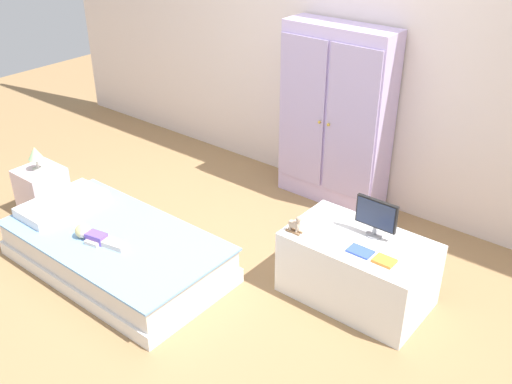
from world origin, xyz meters
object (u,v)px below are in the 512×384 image
tv_monitor (376,216)px  book_blue (360,251)px  bed (117,251)px  nightstand (43,191)px  rocking_horse_toy (295,225)px  tv_stand (357,269)px  book_orange (384,261)px  doll (91,235)px  table_lamp (35,154)px  wardrobe (335,117)px

tv_monitor → book_blue: (0.03, -0.21, -0.13)m
bed → nightstand: (-1.02, 0.12, 0.06)m
rocking_horse_toy → book_blue: bearing=8.8°
tv_stand → book_orange: size_ratio=7.25×
doll → table_lamp: (-0.95, 0.25, 0.20)m
wardrobe → book_blue: (0.88, -1.11, -0.27)m
nightstand → book_orange: size_ratio=3.09×
wardrobe → rocking_horse_toy: 1.28m
wardrobe → bed: bearing=-109.1°
bed → table_lamp: table_lamp is taller
rocking_horse_toy → book_orange: bearing=6.5°
book_blue → doll: bearing=-154.2°
bed → book_blue: 1.63m
wardrobe → tv_stand: (0.81, -0.99, -0.49)m
doll → tv_monitor: tv_monitor is taller
bed → tv_stand: size_ratio=1.75×
doll → rocking_horse_toy: (1.13, 0.68, 0.19)m
table_lamp → book_blue: size_ratio=1.31×
tv_monitor → wardrobe: bearing=133.6°
table_lamp → tv_stand: (2.43, 0.61, -0.29)m
tv_stand → tv_monitor: (0.04, 0.09, 0.36)m
doll → book_orange: 1.86m
tv_stand → rocking_horse_toy: size_ratio=7.20×
doll → wardrobe: wardrobe is taller
nightstand → rocking_horse_toy: size_ratio=3.07×
bed → wardrobe: size_ratio=1.08×
nightstand → tv_monitor: (2.47, 0.70, 0.38)m
rocking_horse_toy → book_blue: size_ratio=0.85×
wardrobe → tv_monitor: 1.25m
bed → tv_monitor: (1.45, 0.82, 0.44)m
table_lamp → book_blue: (2.50, 0.49, -0.06)m
tv_stand → tv_monitor: tv_monitor is taller
tv_monitor → rocking_horse_toy: size_ratio=2.17×
nightstand → rocking_horse_toy: bearing=11.7°
table_lamp → tv_stand: 2.52m
bed → book_blue: (1.48, 0.62, 0.31)m
rocking_horse_toy → table_lamp: bearing=-168.3°
tv_stand → doll: bearing=-149.7°
tv_monitor → table_lamp: bearing=-164.1°
bed → wardrobe: bearing=70.9°
tv_stand → book_orange: book_orange is taller
tv_stand → rocking_horse_toy: 0.48m
bed → book_orange: (1.63, 0.62, 0.31)m
nightstand → rocking_horse_toy: rocking_horse_toy is taller
bed → table_lamp: 1.09m
bed → book_orange: bearing=20.7°
bed → book_orange: book_orange is taller
doll → tv_stand: tv_stand is taller
tv_monitor → rocking_horse_toy: (-0.39, -0.27, -0.08)m
doll → tv_stand: size_ratio=0.45×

